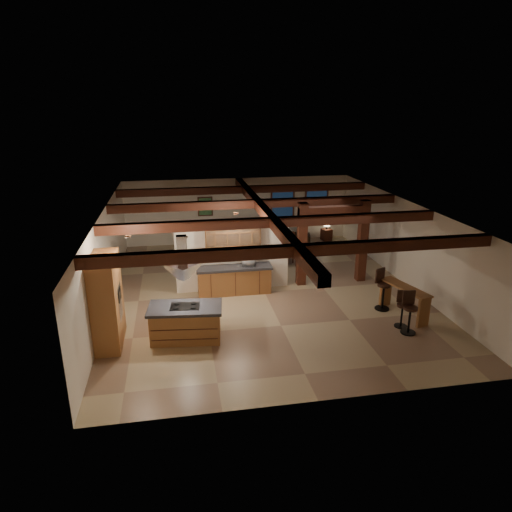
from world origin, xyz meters
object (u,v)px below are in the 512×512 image
at_px(kitchen_island, 186,322).
at_px(dining_table, 266,253).
at_px(sofa, 289,236).
at_px(bar_counter, 404,296).

xyz_separation_m(kitchen_island, dining_table, (3.39, 5.89, -0.15)).
xyz_separation_m(dining_table, sofa, (1.53, 2.32, -0.06)).
distance_m(dining_table, bar_counter, 6.38).
bearing_deg(kitchen_island, bar_counter, 2.61).
bearing_deg(bar_counter, dining_table, 118.49).
bearing_deg(dining_table, sofa, 81.52).
xyz_separation_m(kitchen_island, sofa, (4.92, 8.21, -0.21)).
bearing_deg(bar_counter, kitchen_island, -177.39).
bearing_deg(dining_table, bar_counter, -36.65).
xyz_separation_m(kitchen_island, bar_counter, (6.43, 0.29, 0.14)).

